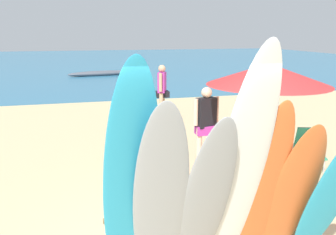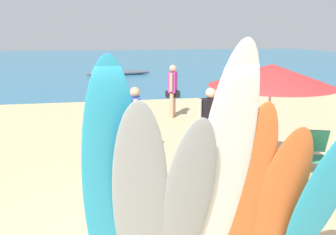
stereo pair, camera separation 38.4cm
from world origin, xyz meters
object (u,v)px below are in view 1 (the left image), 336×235
Objects in this scene: surfboard_rack at (208,217)px; beachgoer_midbeach at (131,119)px; beachgoer_photographing at (206,120)px; beach_chair_red at (309,147)px; surfboard_grey_2 at (203,209)px; beach_umbrella at (268,74)px; surfboard_teal_0 at (131,193)px; surfboard_orange_5 at (290,200)px; beachgoer_near_rack at (162,87)px; surfboard_teal_6 at (329,199)px; surfboard_orange_4 at (261,193)px; surfboard_white_3 at (239,176)px; surfboard_grey_1 at (160,208)px; distant_boat at (101,73)px.

surfboard_rack is 3.68m from beachgoer_midbeach.
beach_chair_red is at bearing -35.35° from beachgoer_photographing.
beachgoer_photographing is at bearing 64.55° from surfboard_grey_2.
beach_chair_red is 2.01m from beach_umbrella.
surfboard_teal_0 reaches higher than beachgoer_midbeach.
surfboard_orange_5 is 3.05m from beach_umbrella.
surfboard_orange_5 is 1.18× the size of beachgoer_near_rack.
surfboard_teal_6 is 4.62m from beachgoer_midbeach.
surfboard_orange_4 is (0.68, 0.09, 0.04)m from surfboard_grey_2.
surfboard_teal_6 is at bearing -15.98° from surfboard_orange_5.
beachgoer_near_rack is (0.02, 8.01, 0.00)m from surfboard_teal_6.
surfboard_orange_5 is 0.96× the size of surfboard_teal_6.
beachgoer_photographing is at bearing 71.73° from beachgoer_midbeach.
surfboard_teal_6 reaches higher than beach_chair_red.
surfboard_teal_0 reaches higher than surfboard_grey_2.
surfboard_teal_6 is (0.39, -0.12, 0.03)m from surfboard_orange_5.
surfboard_teal_0 is at bearing 178.43° from surfboard_teal_6.
beachgoer_midbeach is at bearing 143.55° from beachgoer_photographing.
beachgoer_near_rack is at bearing 74.82° from surfboard_grey_2.
surfboard_white_3 is 0.81m from surfboard_orange_5.
surfboard_rack is at bearing 9.70° from beachgoer_midbeach.
surfboard_grey_2 is 0.69m from surfboard_orange_4.
surfboard_teal_6 reaches higher than surfboard_rack.
surfboard_rack is 3.11× the size of beach_chair_red.
surfboard_grey_2 is 1.06m from surfboard_orange_5.
beachgoer_midbeach is (-0.77, 4.24, -0.16)m from surfboard_orange_4.
beachgoer_midbeach is at bearing 106.66° from surfboard_orange_5.
beachgoer_photographing is 0.96× the size of beachgoer_near_rack.
surfboard_grey_2 is at bearing -128.90° from beach_umbrella.
beachgoer_photographing is 4.24m from beachgoer_near_rack.
surfboard_orange_5 is (1.49, 0.14, -0.17)m from surfboard_grey_1.
surfboard_teal_0 is 1.80m from surfboard_orange_5.
beach_chair_red is (3.09, 2.30, -0.09)m from surfboard_rack.
surfboard_white_3 is (0.36, -0.02, 0.32)m from surfboard_grey_2.
surfboard_teal_0 is 4.40m from beachgoer_midbeach.
surfboard_orange_5 is 3.79m from beach_chair_red.
surfboard_grey_2 is 0.99× the size of beach_umbrella.
beachgoer_midbeach is at bearing 86.37° from surfboard_grey_2.
surfboard_grey_1 is 4.22m from beachgoer_photographing.
surfboard_teal_6 is (0.76, -0.11, -0.10)m from surfboard_orange_4.
surfboard_grey_2 is at bearing -172.57° from surfboard_orange_5.
surfboard_orange_4 is 19.72m from distant_boat.
beach_umbrella reaches higher than surfboard_rack.
distant_boat is (0.95, 19.79, -1.15)m from surfboard_teal_0.
surfboard_teal_0 reaches higher than surfboard_rack.
beach_umbrella is (0.79, -1.02, 1.05)m from beachgoer_photographing.
surfboard_white_3 is 3.94m from beachgoer_photographing.
surfboard_white_3 is (0.80, 0.01, 0.23)m from surfboard_grey_1.
beachgoer_near_rack is at bearing 88.61° from surfboard_orange_5.
surfboard_white_3 is at bearing -7.84° from surfboard_grey_2.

